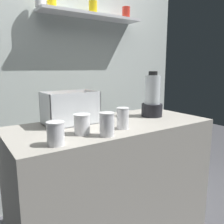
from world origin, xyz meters
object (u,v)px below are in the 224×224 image
Objects in this scene: blender_pitcher at (152,98)px; juice_cup_carrot_left at (82,126)px; carrot_display_bin at (71,113)px; juice_cup_pomegranate_right at (123,119)px; juice_cup_beet_far_left at (56,135)px; juice_cup_carrot_middle at (107,126)px.

blender_pitcher is 0.72m from juice_cup_carrot_left.
juice_cup_pomegranate_right is at bearing -56.19° from carrot_display_bin.
carrot_display_bin is 2.65× the size of juice_cup_pomegranate_right.
juice_cup_beet_far_left is at bearing -152.76° from juice_cup_carrot_left.
juice_cup_carrot_middle is 1.00× the size of juice_cup_pomegranate_right.
juice_cup_carrot_left is at bearing 173.77° from juice_cup_pomegranate_right.
blender_pitcher is 0.65m from juice_cup_carrot_middle.
blender_pitcher is (0.63, -0.13, 0.07)m from carrot_display_bin.
juice_cup_carrot_middle is 0.19m from juice_cup_pomegranate_right.
carrot_display_bin is at bearing 123.81° from juice_cup_pomegranate_right.
carrot_display_bin is 0.65m from blender_pitcher.
carrot_display_bin reaches higher than juice_cup_carrot_left.
carrot_display_bin is 0.29m from juice_cup_carrot_left.
juice_cup_carrot_left is (-0.69, -0.15, -0.09)m from blender_pitcher.
juice_cup_carrot_middle is (0.10, -0.11, 0.01)m from juice_cup_carrot_left.
juice_cup_beet_far_left is (-0.26, -0.39, -0.02)m from carrot_display_bin.
carrot_display_bin is at bearing 96.08° from juice_cup_carrot_middle.
carrot_display_bin is at bearing 77.90° from juice_cup_carrot_left.
carrot_display_bin reaches higher than juice_cup_carrot_middle.
juice_cup_pomegranate_right is at bearing 8.68° from juice_cup_beet_far_left.
juice_cup_beet_far_left is 0.22m from juice_cup_carrot_left.
juice_cup_carrot_left is 0.27m from juice_cup_pomegranate_right.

